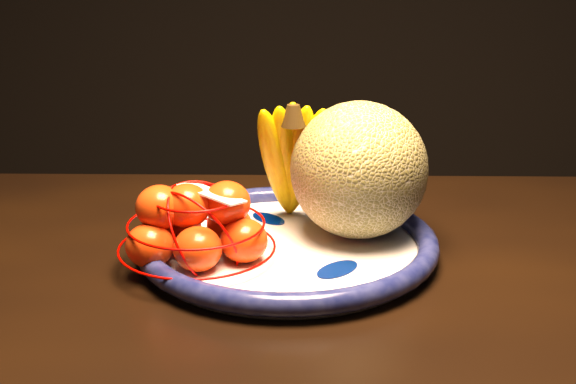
# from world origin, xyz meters

# --- Properties ---
(fruit_bowl) EXTENTS (0.33, 0.33, 0.03)m
(fruit_bowl) POSITION_xyz_m (-0.15, 0.08, 0.78)
(fruit_bowl) COLOR white
(fruit_bowl) RESTS_ON dining_table
(cantaloupe) EXTENTS (0.15, 0.15, 0.15)m
(cantaloupe) POSITION_xyz_m (-0.07, 0.11, 0.85)
(cantaloupe) COLOR olive
(cantaloupe) RESTS_ON fruit_bowl
(banana_bunch) EXTENTS (0.11, 0.10, 0.16)m
(banana_bunch) POSITION_xyz_m (-0.15, 0.15, 0.86)
(banana_bunch) COLOR yellow
(banana_bunch) RESTS_ON fruit_bowl
(mandarin_bag) EXTENTS (0.17, 0.17, 0.10)m
(mandarin_bag) POSITION_xyz_m (-0.24, 0.04, 0.81)
(mandarin_bag) COLOR #FF4B19
(mandarin_bag) RESTS_ON fruit_bowl
(price_tag) EXTENTS (0.08, 0.06, 0.01)m
(price_tag) POSITION_xyz_m (-0.23, 0.04, 0.85)
(price_tag) COLOR white
(price_tag) RESTS_ON mandarin_bag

